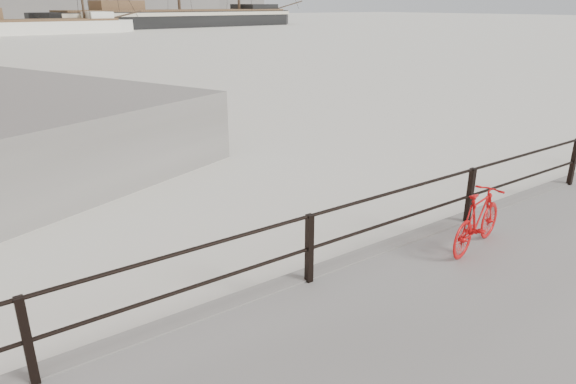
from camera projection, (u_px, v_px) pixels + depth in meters
ground at (457, 238)px, 9.25m from camera, size 400.00×400.00×0.00m
guardrail at (470, 196)px, 8.84m from camera, size 28.00×0.10×1.00m
bicycle at (478, 220)px, 7.92m from camera, size 1.61×0.58×0.97m
barque_black at (181, 27)px, 93.21m from camera, size 60.39×25.55×33.27m
schooner_mid at (37, 34)px, 71.75m from camera, size 30.39×13.71×21.46m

